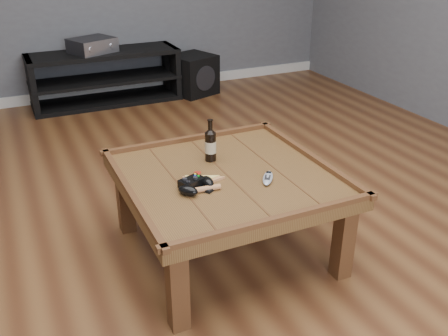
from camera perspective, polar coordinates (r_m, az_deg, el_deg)
name	(u,v)px	position (r m, az deg, el deg)	size (l,w,h in m)	color
ground	(226,250)	(2.68, 0.28, -9.39)	(6.00, 6.00, 0.00)	#4A2815
baseboard	(102,91)	(5.28, -13.76, 8.55)	(5.00, 0.02, 0.10)	silver
coffee_table	(227,185)	(2.48, 0.29, -1.96)	(1.03, 1.03, 0.48)	#4F3016
media_console	(105,78)	(5.00, -13.40, 9.99)	(1.40, 0.45, 0.50)	black
beer_bottle	(211,144)	(2.57, -1.55, 2.73)	(0.06, 0.06, 0.22)	black
game_controller	(195,185)	(2.30, -3.30, -1.90)	(0.19, 0.17, 0.05)	black
pizza_slice	(200,182)	(2.36, -2.78, -1.60)	(0.18, 0.27, 0.03)	tan
smartphone	(203,187)	(2.32, -2.39, -2.20)	(0.11, 0.12, 0.01)	black
remote_control	(268,178)	(2.40, 5.03, -1.13)	(0.13, 0.15, 0.02)	#9DA3AB
av_receiver	(92,45)	(4.90, -14.81, 13.40)	(0.47, 0.43, 0.13)	black
subwoofer	(193,75)	(5.18, -3.59, 10.62)	(0.50, 0.50, 0.40)	black
game_console	(207,81)	(5.29, -1.95, 9.89)	(0.10, 0.18, 0.22)	slate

